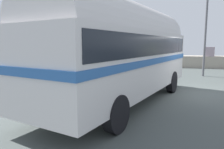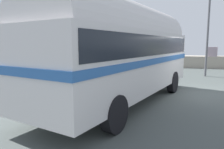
# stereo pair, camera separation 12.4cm
# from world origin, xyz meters

# --- Properties ---
(ground) EXTENTS (32.00, 26.00, 0.02)m
(ground) POSITION_xyz_m (0.00, 0.00, 0.01)
(ground) COLOR #464D4B
(breakwater) EXTENTS (31.36, 2.18, 2.49)m
(breakwater) POSITION_xyz_m (-0.05, 11.81, 0.70)
(breakwater) COLOR #A39A8A
(breakwater) RESTS_ON ground
(vintage_coach) EXTENTS (4.59, 8.91, 3.70)m
(vintage_coach) POSITION_xyz_m (-2.88, -2.10, 2.05)
(vintage_coach) COLOR black
(vintage_coach) RESTS_ON ground
(lamp_post) EXTENTS (0.44, 1.15, 6.45)m
(lamp_post) POSITION_xyz_m (1.01, 5.76, 3.63)
(lamp_post) COLOR #5B5B60
(lamp_post) RESTS_ON ground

